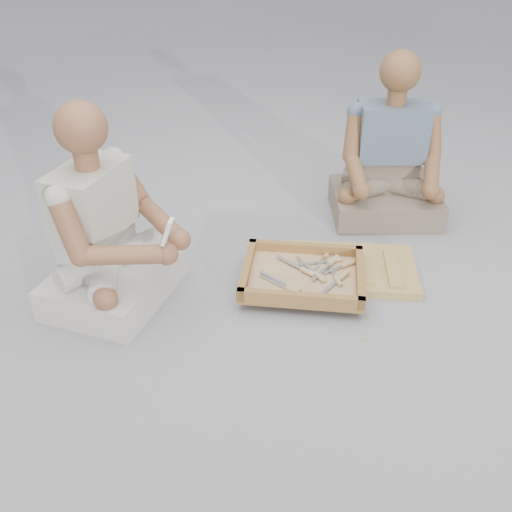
% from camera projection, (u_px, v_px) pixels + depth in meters
% --- Properties ---
extents(ground, '(60.00, 60.00, 0.00)m').
position_uv_depth(ground, '(261.00, 344.00, 2.21)').
color(ground, gray).
rests_on(ground, ground).
extents(carved_panel, '(0.63, 0.46, 0.04)m').
position_uv_depth(carved_panel, '(351.00, 269.00, 2.61)').
color(carved_panel, olive).
rests_on(carved_panel, ground).
extents(tool_tray, '(0.55, 0.46, 0.07)m').
position_uv_depth(tool_tray, '(303.00, 276.00, 2.48)').
color(tool_tray, brown).
rests_on(tool_tray, carved_panel).
extents(chisel_0, '(0.21, 0.10, 0.02)m').
position_uv_depth(chisel_0, '(330.00, 261.00, 2.57)').
color(chisel_0, silver).
rests_on(chisel_0, tool_tray).
extents(chisel_1, '(0.10, 0.21, 0.02)m').
position_uv_depth(chisel_1, '(331.00, 262.00, 2.55)').
color(chisel_1, silver).
rests_on(chisel_1, tool_tray).
extents(chisel_2, '(0.12, 0.20, 0.02)m').
position_uv_depth(chisel_2, '(341.00, 278.00, 2.45)').
color(chisel_2, silver).
rests_on(chisel_2, tool_tray).
extents(chisel_3, '(0.20, 0.12, 0.02)m').
position_uv_depth(chisel_3, '(289.00, 286.00, 2.40)').
color(chisel_3, silver).
rests_on(chisel_3, tool_tray).
extents(chisel_4, '(0.20, 0.12, 0.02)m').
position_uv_depth(chisel_4, '(289.00, 289.00, 2.39)').
color(chisel_4, silver).
rests_on(chisel_4, tool_tray).
extents(chisel_5, '(0.17, 0.16, 0.02)m').
position_uv_depth(chisel_5, '(344.00, 266.00, 2.53)').
color(chisel_5, silver).
rests_on(chisel_5, tool_tray).
extents(chisel_6, '(0.19, 0.13, 0.02)m').
position_uv_depth(chisel_6, '(304.00, 270.00, 2.50)').
color(chisel_6, silver).
rests_on(chisel_6, tool_tray).
extents(chisel_7, '(0.08, 0.22, 0.02)m').
position_uv_depth(chisel_7, '(326.00, 256.00, 2.61)').
color(chisel_7, silver).
rests_on(chisel_7, tool_tray).
extents(chisel_8, '(0.16, 0.18, 0.02)m').
position_uv_depth(chisel_8, '(317.00, 275.00, 2.47)').
color(chisel_8, silver).
rests_on(chisel_8, tool_tray).
extents(chisel_9, '(0.20, 0.12, 0.02)m').
position_uv_depth(chisel_9, '(313.00, 273.00, 2.49)').
color(chisel_9, silver).
rests_on(chisel_9, tool_tray).
extents(chisel_10, '(0.11, 0.21, 0.02)m').
position_uv_depth(chisel_10, '(336.00, 279.00, 2.45)').
color(chisel_10, silver).
rests_on(chisel_10, tool_tray).
extents(wood_chip_0, '(0.02, 0.02, 0.00)m').
position_uv_depth(wood_chip_0, '(361.00, 285.00, 2.53)').
color(wood_chip_0, tan).
rests_on(wood_chip_0, ground).
extents(wood_chip_1, '(0.02, 0.02, 0.00)m').
position_uv_depth(wood_chip_1, '(256.00, 256.00, 2.73)').
color(wood_chip_1, tan).
rests_on(wood_chip_1, ground).
extents(wood_chip_2, '(0.02, 0.02, 0.00)m').
position_uv_depth(wood_chip_2, '(293.00, 242.00, 2.84)').
color(wood_chip_2, tan).
rests_on(wood_chip_2, ground).
extents(wood_chip_3, '(0.02, 0.02, 0.00)m').
position_uv_depth(wood_chip_3, '(340.00, 273.00, 2.61)').
color(wood_chip_3, tan).
rests_on(wood_chip_3, ground).
extents(wood_chip_4, '(0.02, 0.02, 0.00)m').
position_uv_depth(wood_chip_4, '(276.00, 253.00, 2.75)').
color(wood_chip_4, tan).
rests_on(wood_chip_4, ground).
extents(wood_chip_5, '(0.02, 0.02, 0.00)m').
position_uv_depth(wood_chip_5, '(365.00, 338.00, 2.23)').
color(wood_chip_5, tan).
rests_on(wood_chip_5, ground).
extents(wood_chip_6, '(0.02, 0.02, 0.00)m').
position_uv_depth(wood_chip_6, '(320.00, 260.00, 2.70)').
color(wood_chip_6, tan).
rests_on(wood_chip_6, ground).
extents(wood_chip_7, '(0.02, 0.02, 0.00)m').
position_uv_depth(wood_chip_7, '(248.00, 239.00, 2.86)').
color(wood_chip_7, tan).
rests_on(wood_chip_7, ground).
extents(wood_chip_8, '(0.02, 0.02, 0.00)m').
position_uv_depth(wood_chip_8, '(369.00, 317.00, 2.34)').
color(wood_chip_8, tan).
rests_on(wood_chip_8, ground).
extents(wood_chip_9, '(0.02, 0.02, 0.00)m').
position_uv_depth(wood_chip_9, '(311.00, 283.00, 2.54)').
color(wood_chip_9, tan).
rests_on(wood_chip_9, ground).
extents(wood_chip_10, '(0.02, 0.02, 0.00)m').
position_uv_depth(wood_chip_10, '(235.00, 319.00, 2.33)').
color(wood_chip_10, tan).
rests_on(wood_chip_10, ground).
extents(wood_chip_11, '(0.02, 0.02, 0.00)m').
position_uv_depth(wood_chip_11, '(364.00, 267.00, 2.65)').
color(wood_chip_11, tan).
rests_on(wood_chip_11, ground).
extents(craftsman, '(0.60, 0.60, 0.85)m').
position_uv_depth(craftsman, '(107.00, 237.00, 2.32)').
color(craftsman, beige).
rests_on(craftsman, ground).
extents(companion, '(0.63, 0.54, 0.85)m').
position_uv_depth(companion, '(389.00, 165.00, 2.93)').
color(companion, '#83705E').
rests_on(companion, ground).
extents(mobile_phone, '(0.05, 0.05, 0.11)m').
position_uv_depth(mobile_phone, '(167.00, 232.00, 2.12)').
color(mobile_phone, white).
rests_on(mobile_phone, craftsman).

